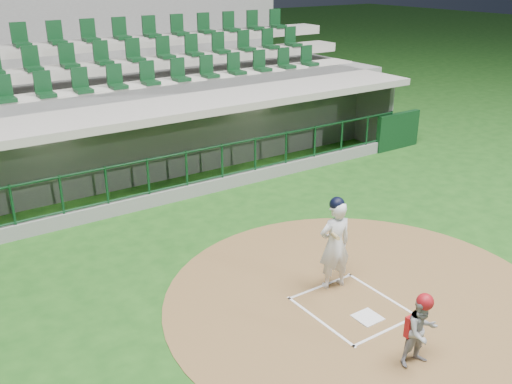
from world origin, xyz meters
The scene contains 8 objects.
ground centered at (0.00, 0.00, 0.00)m, with size 120.00×120.00×0.00m, color #194714.
dirt_circle centered at (0.30, -0.20, 0.01)m, with size 7.20×7.20×0.01m, color brown.
home_plate centered at (0.00, -0.70, 0.02)m, with size 0.43×0.43×0.02m, color white.
batter_box_chalk centered at (0.00, -0.30, 0.02)m, with size 1.55×1.80×0.01m.
dugout_structure centered at (0.03, 7.82, 0.96)m, with size 16.40×3.70×3.00m.
seating_deck centered at (0.00, 10.91, 1.42)m, with size 17.00×6.72×5.15m.
batter centered at (0.20, 0.45, 0.93)m, with size 0.89×0.91×1.83m.
catcher centered at (-0.22, -1.99, 0.62)m, with size 0.63×0.53×1.23m.
Camera 1 is at (-6.31, -6.53, 5.73)m, focal length 40.00 mm.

